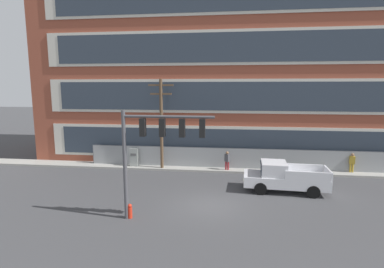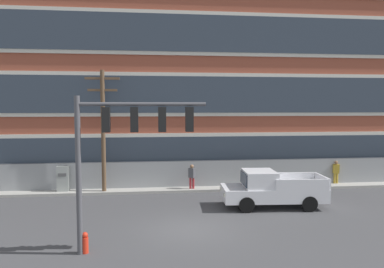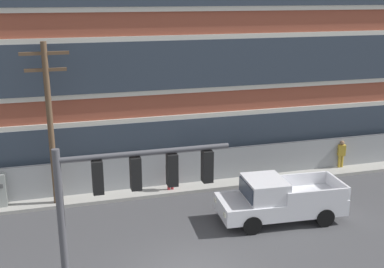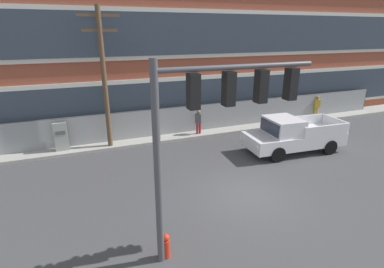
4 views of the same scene
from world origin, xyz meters
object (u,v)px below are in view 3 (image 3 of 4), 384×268
object	(u,v)px
pedestrian_near_cabinet	(341,153)
pedestrian_by_fence	(170,174)
pickup_truck_white	(278,200)
traffic_signal_mast	(122,197)
utility_pole_near_corner	(50,119)

from	to	relation	value
pedestrian_near_cabinet	pedestrian_by_fence	xyz separation A→B (m)	(-9.80, -0.48, 0.00)
pickup_truck_white	pedestrian_near_cabinet	bearing A→B (deg)	37.61
traffic_signal_mast	utility_pole_near_corner	bearing A→B (deg)	100.95
pedestrian_by_fence	utility_pole_near_corner	bearing A→B (deg)	-179.50
traffic_signal_mast	pedestrian_near_cabinet	world-z (taller)	traffic_signal_mast
traffic_signal_mast	pedestrian_by_fence	distance (m)	10.69
pickup_truck_white	pedestrian_near_cabinet	xyz separation A→B (m)	(6.08, 4.68, 0.04)
traffic_signal_mast	pickup_truck_white	distance (m)	9.62
utility_pole_near_corner	pedestrian_near_cabinet	size ratio (longest dim) A/B	4.44
pickup_truck_white	pedestrian_near_cabinet	distance (m)	7.68
utility_pole_near_corner	pedestrian_near_cabinet	xyz separation A→B (m)	(15.21, 0.52, -3.15)
pedestrian_near_cabinet	pedestrian_by_fence	distance (m)	9.81
utility_pole_near_corner	pedestrian_by_fence	distance (m)	6.26
pickup_truck_white	pedestrian_near_cabinet	size ratio (longest dim) A/B	3.27
pedestrian_near_cabinet	pedestrian_by_fence	size ratio (longest dim) A/B	1.00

